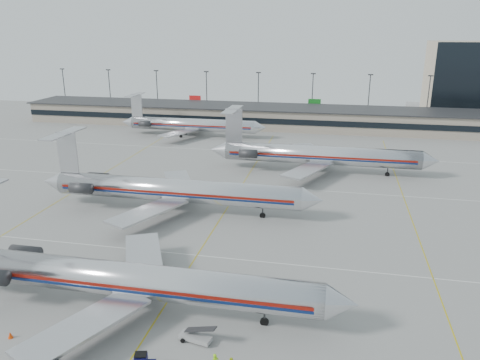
# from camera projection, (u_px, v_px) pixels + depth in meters

# --- Properties ---
(ground) EXTENTS (260.00, 260.00, 0.00)m
(ground) POSITION_uv_depth(u_px,v_px,m) (172.00, 295.00, 53.49)
(ground) COLOR gray
(ground) RESTS_ON ground
(apron_markings) EXTENTS (160.00, 0.15, 0.02)m
(apron_markings) POSITION_uv_depth(u_px,v_px,m) (197.00, 255.00, 62.80)
(apron_markings) COLOR silver
(apron_markings) RESTS_ON ground
(terminal) EXTENTS (162.00, 17.00, 6.25)m
(terminal) POSITION_uv_depth(u_px,v_px,m) (279.00, 117.00, 143.75)
(terminal) COLOR gray
(terminal) RESTS_ON ground
(light_mast_row) EXTENTS (163.60, 0.40, 15.28)m
(light_mast_row) POSITION_uv_depth(u_px,v_px,m) (285.00, 93.00, 155.13)
(light_mast_row) COLOR #38383D
(light_mast_row) RESTS_ON ground
(distant_building) EXTENTS (30.00, 20.00, 25.00)m
(distant_building) POSITION_uv_depth(u_px,v_px,m) (475.00, 80.00, 156.83)
(distant_building) COLOR tan
(distant_building) RESTS_ON ground
(jet_foreground) EXTENTS (46.91, 27.62, 12.28)m
(jet_foreground) POSITION_uv_depth(u_px,v_px,m) (126.00, 279.00, 49.90)
(jet_foreground) COLOR silver
(jet_foreground) RESTS_ON ground
(jet_second_row) EXTENTS (48.32, 28.45, 12.65)m
(jet_second_row) POSITION_uv_depth(u_px,v_px,m) (170.00, 190.00, 77.21)
(jet_second_row) COLOR silver
(jet_second_row) RESTS_ON ground
(jet_third_row) EXTENTS (47.58, 29.26, 13.01)m
(jet_third_row) POSITION_uv_depth(u_px,v_px,m) (316.00, 155.00, 98.20)
(jet_third_row) COLOR silver
(jet_third_row) RESTS_ON ground
(jet_back_row) EXTENTS (42.09, 25.89, 11.51)m
(jet_back_row) POSITION_uv_depth(u_px,v_px,m) (189.00, 124.00, 131.32)
(jet_back_row) COLOR silver
(jet_back_row) RESTS_ON ground
(belt_loader) EXTENTS (3.92, 1.81, 2.01)m
(belt_loader) POSITION_uv_depth(u_px,v_px,m) (196.00, 337.00, 45.40)
(belt_loader) COLOR #979797
(belt_loader) RESTS_ON ground
(cone_left) EXTENTS (0.64, 0.64, 0.68)m
(cone_left) POSITION_uv_depth(u_px,v_px,m) (10.00, 335.00, 45.95)
(cone_left) COLOR #E53E07
(cone_left) RESTS_ON ground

